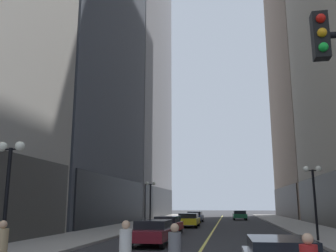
{
  "coord_description": "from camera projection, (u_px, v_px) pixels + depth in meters",
  "views": [
    {
      "loc": [
        1.45,
        -4.41,
        2.18
      ],
      "look_at": [
        -2.94,
        22.24,
        7.95
      ],
      "focal_mm": 39.25,
      "sensor_mm": 36.0,
      "label": 1
    }
  ],
  "objects": [
    {
      "name": "ground_plane",
      "position": [
        216.0,
        226.0,
        37.81
      ],
      "size": [
        200.0,
        200.0,
        0.0
      ],
      "primitive_type": "plane",
      "color": "#2D2D30"
    },
    {
      "name": "sidewalk_left",
      "position": [
        138.0,
        224.0,
        39.13
      ],
      "size": [
        4.5,
        78.0,
        0.15
      ],
      "primitive_type": "cube",
      "color": "#9E9991",
      "rests_on": "ground"
    },
    {
      "name": "sidewalk_right",
      "position": [
        300.0,
        226.0,
        36.51
      ],
      "size": [
        4.5,
        78.0,
        0.15
      ],
      "primitive_type": "cube",
      "color": "#9E9991",
      "rests_on": "ground"
    },
    {
      "name": "lane_centre_stripe",
      "position": [
        216.0,
        226.0,
        37.81
      ],
      "size": [
        0.16,
        70.0,
        0.01
      ],
      "primitive_type": "cube",
      "color": "#E5D64C",
      "rests_on": "ground"
    },
    {
      "name": "building_left_far",
      "position": [
        128.0,
        34.0,
        71.94
      ],
      "size": [
        13.47,
        26.0,
        69.93
      ],
      "color": "gray",
      "rests_on": "ground"
    },
    {
      "name": "car_maroon",
      "position": [
        153.0,
        232.0,
        20.01
      ],
      "size": [
        1.93,
        4.65,
        1.32
      ],
      "color": "maroon",
      "rests_on": "ground"
    },
    {
      "name": "car_red",
      "position": [
        167.0,
        225.0,
        26.78
      ],
      "size": [
        1.84,
        4.63,
        1.32
      ],
      "color": "#B21919",
      "rests_on": "ground"
    },
    {
      "name": "car_yellow",
      "position": [
        189.0,
        220.0,
        35.76
      ],
      "size": [
        1.97,
        4.68,
        1.32
      ],
      "color": "yellow",
      "rests_on": "ground"
    },
    {
      "name": "car_navy",
      "position": [
        195.0,
        216.0,
        45.12
      ],
      "size": [
        1.87,
        4.56,
        1.32
      ],
      "color": "#141E4C",
      "rests_on": "ground"
    },
    {
      "name": "car_green",
      "position": [
        240.0,
        215.0,
        52.18
      ],
      "size": [
        1.98,
        4.66,
        1.32
      ],
      "color": "#196038",
      "rests_on": "ground"
    },
    {
      "name": "pedestrian_in_grey_suit",
      "position": [
        175.0,
        252.0,
        9.43
      ],
      "size": [
        0.45,
        0.45,
        1.69
      ],
      "color": "black",
      "rests_on": "ground"
    },
    {
      "name": "pedestrian_in_white_shirt",
      "position": [
        125.0,
        248.0,
        9.92
      ],
      "size": [
        0.48,
        0.48,
        1.74
      ],
      "color": "black",
      "rests_on": "ground"
    },
    {
      "name": "pedestrian_in_tan_trench",
      "position": [
        1.0,
        247.0,
        10.31
      ],
      "size": [
        0.42,
        0.42,
        1.73
      ],
      "color": "black",
      "rests_on": "ground"
    },
    {
      "name": "street_lamp_left_near",
      "position": [
        9.0,
        174.0,
        13.26
      ],
      "size": [
        1.06,
        0.36,
        4.43
      ],
      "color": "black",
      "rests_on": "ground"
    },
    {
      "name": "street_lamp_left_far",
      "position": [
        150.0,
        193.0,
        36.94
      ],
      "size": [
        1.06,
        0.36,
        4.43
      ],
      "color": "black",
      "rests_on": "ground"
    },
    {
      "name": "street_lamp_right_mid",
      "position": [
        314.0,
        186.0,
        21.7
      ],
      "size": [
        1.06,
        0.36,
        4.43
      ],
      "color": "black",
      "rests_on": "ground"
    }
  ]
}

